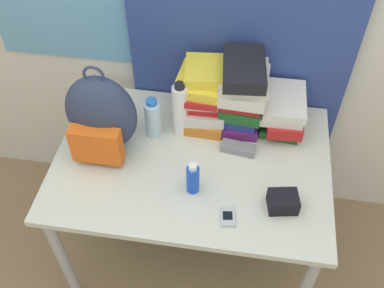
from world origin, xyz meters
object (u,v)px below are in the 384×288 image
at_px(book_stack_right, 282,111).
at_px(cell_phone, 228,217).
at_px(camera_pouch, 283,202).
at_px(sports_bottle, 180,110).
at_px(backpack, 101,116).
at_px(book_stack_left, 203,95).
at_px(book_stack_center, 243,92).
at_px(sunscreen_bottle, 193,178).
at_px(sunglasses_case, 238,148).
at_px(water_bottle, 153,118).

bearing_deg(book_stack_right, cell_phone, -109.22).
xyz_separation_m(cell_phone, camera_pouch, (0.21, 0.09, 0.03)).
height_order(book_stack_right, sports_bottle, sports_bottle).
height_order(backpack, camera_pouch, backpack).
distance_m(book_stack_left, camera_pouch, 0.61).
height_order(book_stack_left, sports_bottle, book_stack_left).
height_order(book_stack_center, book_stack_right, book_stack_center).
xyz_separation_m(backpack, book_stack_center, (0.57, 0.24, -0.00)).
distance_m(sports_bottle, camera_pouch, 0.60).
distance_m(book_stack_right, sports_bottle, 0.47).
xyz_separation_m(book_stack_center, cell_phone, (-0.00, -0.54, -0.17)).
height_order(book_stack_left, sunscreen_bottle, book_stack_left).
relative_size(book_stack_center, cell_phone, 3.68).
distance_m(sunscreen_bottle, camera_pouch, 0.37).
bearing_deg(backpack, sunglasses_case, 5.73).
distance_m(water_bottle, sunscreen_bottle, 0.37).
distance_m(book_stack_center, book_stack_right, 0.21).
bearing_deg(camera_pouch, book_stack_right, 92.25).
relative_size(book_stack_right, cell_phone, 3.01).
bearing_deg(sunscreen_bottle, sports_bottle, 108.21).
relative_size(water_bottle, sports_bottle, 0.72).
relative_size(sunscreen_bottle, sunglasses_case, 1.01).
height_order(backpack, sunglasses_case, backpack).
height_order(backpack, cell_phone, backpack).
height_order(book_stack_left, cell_phone, book_stack_left).
relative_size(book_stack_left, book_stack_right, 1.04).
distance_m(book_stack_left, sunscreen_bottle, 0.43).
height_order(book_stack_right, sunglasses_case, book_stack_right).
bearing_deg(sunglasses_case, sports_bottle, 163.12).
distance_m(sports_bottle, cell_phone, 0.53).
height_order(water_bottle, sports_bottle, sports_bottle).
bearing_deg(sunglasses_case, book_stack_right, 46.87).
xyz_separation_m(book_stack_right, water_bottle, (-0.57, -0.14, 0.01)).
height_order(book_stack_left, water_bottle, book_stack_left).
distance_m(book_stack_center, sports_bottle, 0.29).
relative_size(sunscreen_bottle, cell_phone, 1.67).
height_order(book_stack_left, book_stack_center, book_stack_center).
xyz_separation_m(sunscreen_bottle, cell_phone, (0.15, -0.12, -0.06)).
bearing_deg(book_stack_right, camera_pouch, -87.75).
relative_size(book_stack_left, sunscreen_bottle, 1.89).
relative_size(book_stack_center, water_bottle, 1.70).
bearing_deg(book_stack_center, cell_phone, -90.27).
distance_m(water_bottle, camera_pouch, 0.67).
bearing_deg(cell_phone, book_stack_right, 70.78).
bearing_deg(sunscreen_bottle, book_stack_right, 51.28).
relative_size(book_stack_left, sunglasses_case, 1.90).
bearing_deg(book_stack_center, sports_bottle, -158.71).
distance_m(sunglasses_case, camera_pouch, 0.34).
xyz_separation_m(book_stack_center, camera_pouch, (0.21, -0.46, -0.15)).
distance_m(backpack, book_stack_left, 0.47).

